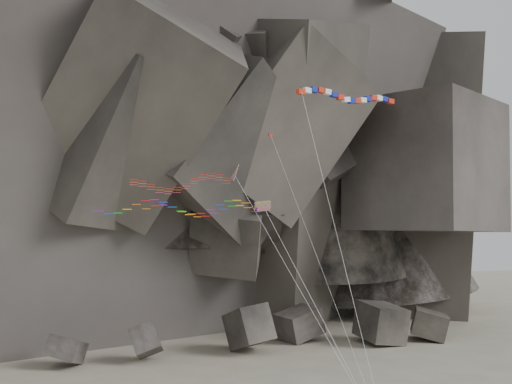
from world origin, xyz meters
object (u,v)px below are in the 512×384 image
object	(u,v)px
banner_kite	(348,98)
pennant_kite	(299,210)
delta_kite	(178,182)
parafoil_kite	(176,207)

from	to	relation	value
banner_kite	pennant_kite	size ratio (longest dim) A/B	1.16
delta_kite	parafoil_kite	world-z (taller)	delta_kite
delta_kite	pennant_kite	distance (m)	11.81
banner_kite	parafoil_kite	distance (m)	20.27
parafoil_kite	delta_kite	bearing A→B (deg)	75.78
banner_kite	pennant_kite	distance (m)	12.42
delta_kite	pennant_kite	bearing A→B (deg)	-22.08
parafoil_kite	banner_kite	bearing A→B (deg)	4.36
banner_kite	pennant_kite	world-z (taller)	banner_kite
delta_kite	banner_kite	size ratio (longest dim) A/B	0.76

